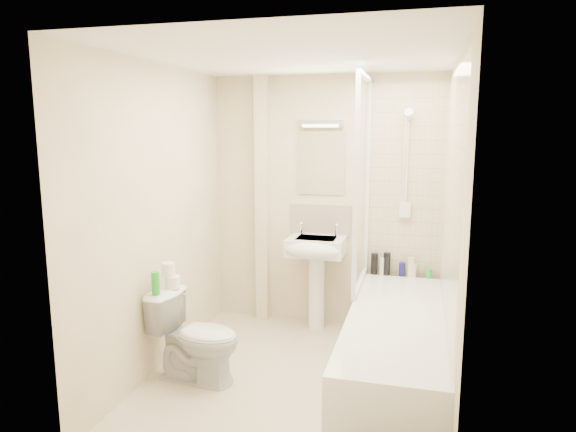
# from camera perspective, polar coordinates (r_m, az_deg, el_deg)

# --- Properties ---
(floor) EXTENTS (2.50, 2.50, 0.00)m
(floor) POSITION_cam_1_polar(r_m,az_deg,el_deg) (4.15, 0.67, -17.67)
(floor) COLOR beige
(floor) RESTS_ON ground
(wall_back) EXTENTS (2.20, 0.02, 2.40)m
(wall_back) POSITION_cam_1_polar(r_m,az_deg,el_deg) (4.95, 4.21, 1.49)
(wall_back) COLOR beige
(wall_back) RESTS_ON ground
(wall_left) EXTENTS (0.02, 2.50, 2.40)m
(wall_left) POSITION_cam_1_polar(r_m,az_deg,el_deg) (4.15, -14.20, -0.40)
(wall_left) COLOR beige
(wall_left) RESTS_ON ground
(wall_right) EXTENTS (0.02, 2.50, 2.40)m
(wall_right) POSITION_cam_1_polar(r_m,az_deg,el_deg) (3.65, 17.74, -1.94)
(wall_right) COLOR beige
(wall_right) RESTS_ON ground
(ceiling) EXTENTS (2.20, 2.50, 0.02)m
(ceiling) POSITION_cam_1_polar(r_m,az_deg,el_deg) (3.71, 0.75, 17.34)
(ceiling) COLOR white
(ceiling) RESTS_ON wall_back
(tile_back) EXTENTS (0.70, 0.01, 1.75)m
(tile_back) POSITION_cam_1_polar(r_m,az_deg,el_deg) (4.84, 13.00, 3.75)
(tile_back) COLOR beige
(tile_back) RESTS_ON wall_back
(tile_right) EXTENTS (0.01, 2.10, 1.75)m
(tile_right) POSITION_cam_1_polar(r_m,az_deg,el_deg) (3.70, 17.67, 1.76)
(tile_right) COLOR beige
(tile_right) RESTS_ON wall_right
(pipe_boxing) EXTENTS (0.12, 0.12, 2.40)m
(pipe_boxing) POSITION_cam_1_polar(r_m,az_deg,el_deg) (5.04, -2.86, 1.65)
(pipe_boxing) COLOR beige
(pipe_boxing) RESTS_ON ground
(splashback) EXTENTS (0.60, 0.02, 0.30)m
(splashback) POSITION_cam_1_polar(r_m,az_deg,el_deg) (4.98, 3.63, -0.44)
(splashback) COLOR beige
(splashback) RESTS_ON wall_back
(mirror) EXTENTS (0.46, 0.01, 0.60)m
(mirror) POSITION_cam_1_polar(r_m,az_deg,el_deg) (4.91, 3.69, 5.88)
(mirror) COLOR white
(mirror) RESTS_ON wall_back
(strip_light) EXTENTS (0.42, 0.07, 0.07)m
(strip_light) POSITION_cam_1_polar(r_m,az_deg,el_deg) (4.88, 3.69, 10.21)
(strip_light) COLOR silver
(strip_light) RESTS_ON wall_back
(bathtub) EXTENTS (0.70, 2.10, 0.55)m
(bathtub) POSITION_cam_1_polar(r_m,az_deg,el_deg) (4.00, 11.81, -14.34)
(bathtub) COLOR white
(bathtub) RESTS_ON ground
(shower_screen) EXTENTS (0.04, 0.92, 1.80)m
(shower_screen) POSITION_cam_1_polar(r_m,az_deg,el_deg) (4.42, 8.29, 3.68)
(shower_screen) COLOR white
(shower_screen) RESTS_ON bathtub
(shower_fixture) EXTENTS (0.10, 0.16, 0.99)m
(shower_fixture) POSITION_cam_1_polar(r_m,az_deg,el_deg) (4.78, 13.02, 5.14)
(shower_fixture) COLOR white
(shower_fixture) RESTS_ON wall_back
(pedestal_sink) EXTENTS (0.53, 0.48, 1.02)m
(pedestal_sink) POSITION_cam_1_polar(r_m,az_deg,el_deg) (4.83, 3.07, -4.59)
(pedestal_sink) COLOR white
(pedestal_sink) RESTS_ON ground
(bottle_black_a) EXTENTS (0.06, 0.06, 0.20)m
(bottle_black_a) POSITION_cam_1_polar(r_m,az_deg,el_deg) (4.91, 9.56, -5.25)
(bottle_black_a) COLOR black
(bottle_black_a) RESTS_ON bathtub
(bottle_white_a) EXTENTS (0.05, 0.05, 0.16)m
(bottle_white_a) POSITION_cam_1_polar(r_m,az_deg,el_deg) (4.91, 10.41, -5.50)
(bottle_white_a) COLOR silver
(bottle_white_a) RESTS_ON bathtub
(bottle_black_b) EXTENTS (0.06, 0.06, 0.21)m
(bottle_black_b) POSITION_cam_1_polar(r_m,az_deg,el_deg) (4.90, 10.92, -5.24)
(bottle_black_b) COLOR black
(bottle_black_b) RESTS_ON bathtub
(bottle_blue) EXTENTS (0.06, 0.06, 0.13)m
(bottle_blue) POSITION_cam_1_polar(r_m,az_deg,el_deg) (4.91, 12.57, -5.80)
(bottle_blue) COLOR #141357
(bottle_blue) RESTS_ON bathtub
(bottle_cream) EXTENTS (0.07, 0.07, 0.18)m
(bottle_cream) POSITION_cam_1_polar(r_m,az_deg,el_deg) (4.90, 13.51, -5.54)
(bottle_cream) COLOR beige
(bottle_cream) RESTS_ON bathtub
(bottle_white_b) EXTENTS (0.06, 0.06, 0.12)m
(bottle_white_b) POSITION_cam_1_polar(r_m,az_deg,el_deg) (4.91, 13.73, -5.87)
(bottle_white_b) COLOR white
(bottle_white_b) RESTS_ON bathtub
(bottle_green) EXTENTS (0.06, 0.06, 0.09)m
(bottle_green) POSITION_cam_1_polar(r_m,az_deg,el_deg) (4.91, 15.37, -6.16)
(bottle_green) COLOR green
(bottle_green) RESTS_ON bathtub
(toilet) EXTENTS (0.52, 0.75, 0.69)m
(toilet) POSITION_cam_1_polar(r_m,az_deg,el_deg) (4.06, -10.13, -13.05)
(toilet) COLOR white
(toilet) RESTS_ON ground
(toilet_roll_lower) EXTENTS (0.11, 0.11, 0.09)m
(toilet_roll_lower) POSITION_cam_1_polar(r_m,az_deg,el_deg) (4.09, -12.71, -7.17)
(toilet_roll_lower) COLOR white
(toilet_roll_lower) RESTS_ON toilet
(toilet_roll_upper) EXTENTS (0.10, 0.10, 0.11)m
(toilet_roll_upper) POSITION_cam_1_polar(r_m,az_deg,el_deg) (4.07, -13.18, -5.81)
(toilet_roll_upper) COLOR white
(toilet_roll_upper) RESTS_ON toilet_roll_lower
(green_bottle) EXTENTS (0.06, 0.06, 0.17)m
(green_bottle) POSITION_cam_1_polar(r_m,az_deg,el_deg) (3.95, -14.49, -7.27)
(green_bottle) COLOR green
(green_bottle) RESTS_ON toilet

